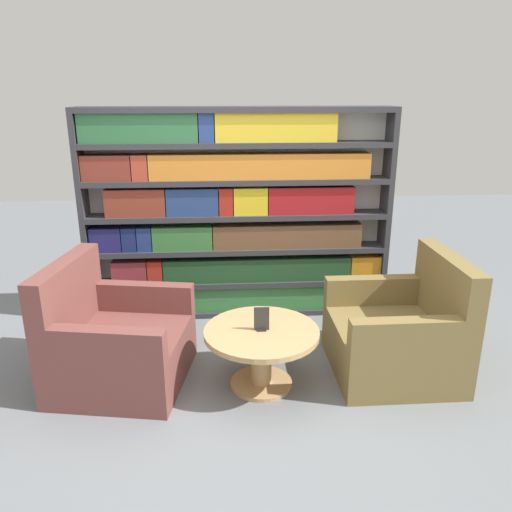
% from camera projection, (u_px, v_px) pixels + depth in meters
% --- Properties ---
extents(ground_plane, '(14.00, 14.00, 0.00)m').
position_uv_depth(ground_plane, '(247.00, 399.00, 3.58)').
color(ground_plane, slate).
extents(bookshelf, '(2.86, 0.30, 1.97)m').
position_uv_depth(bookshelf, '(234.00, 217.00, 4.69)').
color(bookshelf, silver).
rests_on(bookshelf, ground_plane).
extents(armchair_left, '(1.05, 1.07, 0.94)m').
position_uv_depth(armchair_left, '(115.00, 344.00, 3.73)').
color(armchair_left, brown).
rests_on(armchair_left, ground_plane).
extents(armchair_right, '(0.91, 0.93, 0.94)m').
position_uv_depth(armchair_right, '(400.00, 335.00, 3.86)').
color(armchair_right, olive).
rests_on(armchair_right, ground_plane).
extents(coffee_table, '(0.84, 0.84, 0.46)m').
position_uv_depth(coffee_table, '(261.00, 346.00, 3.64)').
color(coffee_table, tan).
rests_on(coffee_table, ground_plane).
extents(table_sign, '(0.11, 0.06, 0.18)m').
position_uv_depth(table_sign, '(262.00, 320.00, 3.57)').
color(table_sign, black).
rests_on(table_sign, coffee_table).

